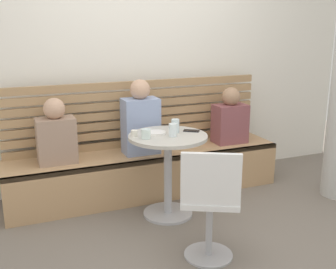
{
  "coord_description": "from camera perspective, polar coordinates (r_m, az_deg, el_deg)",
  "views": [
    {
      "loc": [
        -1.29,
        -2.5,
        1.67
      ],
      "look_at": [
        0.01,
        0.66,
        0.75
      ],
      "focal_mm": 44.68,
      "sensor_mm": 36.0,
      "label": 1
    }
  ],
  "objects": [
    {
      "name": "cup_espresso_small",
      "position": [
        3.52,
        -4.63,
        0.17
      ],
      "size": [
        0.06,
        0.06,
        0.05
      ],
      "primitive_type": "cylinder",
      "color": "silver",
      "rests_on": "cafe_table"
    },
    {
      "name": "booth_backrest",
      "position": [
        4.24,
        -4.1,
        2.9
      ],
      "size": [
        2.65,
        0.04,
        0.67
      ],
      "color": "#A68157",
      "rests_on": "booth_bench"
    },
    {
      "name": "phone_on_table",
      "position": [
        3.69,
        3.21,
        0.52
      ],
      "size": [
        0.16,
        0.14,
        0.01
      ],
      "primitive_type": "cube",
      "rotation": [
        0.0,
        0.0,
        0.98
      ],
      "color": "black",
      "rests_on": "cafe_table"
    },
    {
      "name": "booth_bench",
      "position": [
        4.18,
        -2.91,
        -5.23
      ],
      "size": [
        2.7,
        0.52,
        0.44
      ],
      "color": "tan",
      "rests_on": "ground"
    },
    {
      "name": "back_wall",
      "position": [
        4.34,
        -5.13,
        12.11
      ],
      "size": [
        5.2,
        0.1,
        2.9
      ],
      "primitive_type": "cube",
      "color": "white",
      "rests_on": "ground"
    },
    {
      "name": "person_child_middle",
      "position": [
        4.41,
        8.47,
        2.15
      ],
      "size": [
        0.34,
        0.22,
        0.58
      ],
      "color": "brown",
      "rests_on": "booth_bench"
    },
    {
      "name": "plate_small",
      "position": [
        3.63,
        -1.63,
        0.29
      ],
      "size": [
        0.17,
        0.17,
        0.01
      ],
      "primitive_type": "cylinder",
      "color": "white",
      "rests_on": "cafe_table"
    },
    {
      "name": "cup_glass_tall",
      "position": [
        3.63,
        1.0,
        1.18
      ],
      "size": [
        0.07,
        0.07,
        0.12
      ],
      "primitive_type": "cylinder",
      "color": "silver",
      "rests_on": "cafe_table"
    },
    {
      "name": "person_adult",
      "position": [
        4.0,
        -3.76,
        1.87
      ],
      "size": [
        0.34,
        0.22,
        0.72
      ],
      "color": "#8C9EC6",
      "rests_on": "booth_bench"
    },
    {
      "name": "cup_water_clear",
      "position": [
        3.51,
        0.66,
        0.62
      ],
      "size": [
        0.07,
        0.07,
        0.11
      ],
      "primitive_type": "cylinder",
      "color": "white",
      "rests_on": "cafe_table"
    },
    {
      "name": "cup_glass_short",
      "position": [
        3.45,
        -3.04,
        0.09
      ],
      "size": [
        0.08,
        0.08,
        0.08
      ],
      "primitive_type": "cylinder",
      "color": "silver",
      "rests_on": "cafe_table"
    },
    {
      "name": "person_child_left",
      "position": [
        3.86,
        -15.02,
        -0.05
      ],
      "size": [
        0.34,
        0.22,
        0.59
      ],
      "color": "#9E7F6B",
      "rests_on": "booth_bench"
    },
    {
      "name": "ground",
      "position": [
        3.28,
        4.45,
        -15.65
      ],
      "size": [
        8.0,
        8.0,
        0.0
      ],
      "primitive_type": "plane",
      "color": "#70665B"
    },
    {
      "name": "cafe_table",
      "position": [
        3.63,
        -0.01,
        -3.45
      ],
      "size": [
        0.68,
        0.68,
        0.74
      ],
      "color": "#ADADB2",
      "rests_on": "ground"
    },
    {
      "name": "white_chair",
      "position": [
        2.96,
        5.75,
        -9.06
      ],
      "size": [
        0.54,
        0.54,
        0.85
      ],
      "color": "#ADADB2",
      "rests_on": "ground"
    }
  ]
}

